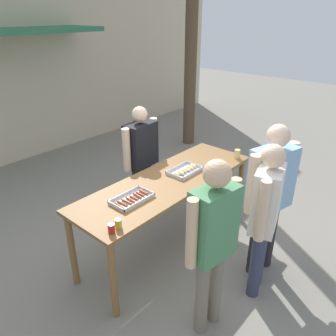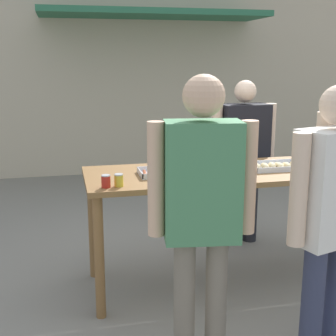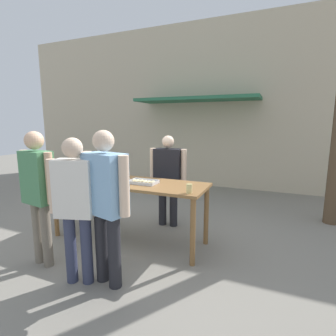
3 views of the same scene
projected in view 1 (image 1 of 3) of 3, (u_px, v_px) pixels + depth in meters
name	position (u px, v px, depth m)	size (l,w,h in m)	color
ground_plane	(168.00, 244.00, 4.18)	(24.00, 24.00, 0.00)	gray
serving_table	(168.00, 188.00, 3.82)	(2.41, 0.79, 0.93)	brown
food_tray_sausages	(132.00, 199.00, 3.36)	(0.43, 0.25, 0.04)	silver
food_tray_buns	(185.00, 171.00, 3.94)	(0.41, 0.26, 0.05)	silver
condiment_jar_mustard	(111.00, 228.00, 2.86)	(0.06, 0.06, 0.09)	#B22319
condiment_jar_ketchup	(118.00, 224.00, 2.92)	(0.06, 0.06, 0.09)	gold
beer_cup	(237.00, 154.00, 4.31)	(0.08, 0.08, 0.12)	#DBC67A
person_server_behind_table	(141.00, 154.00, 4.46)	(0.66, 0.28, 1.59)	#232328
person_customer_holding_hotdog	(213.00, 236.00, 2.69)	(0.58, 0.28, 1.71)	#756B5B
person_customer_with_cup	(270.00, 190.00, 3.37)	(0.67, 0.36, 1.73)	#232328
person_customer_waiting_in_line	(265.00, 210.00, 3.11)	(0.58, 0.34, 1.65)	#333851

